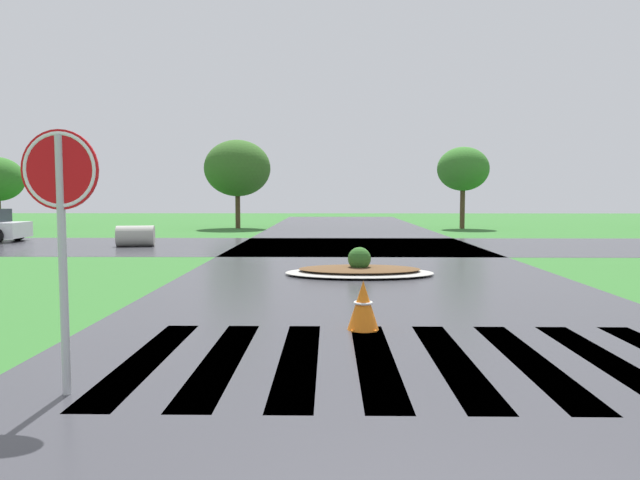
{
  "coord_description": "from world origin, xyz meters",
  "views": [
    {
      "loc": [
        -0.99,
        -2.4,
        1.94
      ],
      "look_at": [
        -1.16,
        8.38,
        1.12
      ],
      "focal_mm": 33.28,
      "sensor_mm": 36.0,
      "label": 1
    }
  ],
  "objects": [
    {
      "name": "stop_sign",
      "position": [
        -3.54,
        3.2,
        1.9
      ],
      "size": [
        0.76,
        0.09,
        2.56
      ],
      "rotation": [
        0.0,
        0.0,
        -0.06
      ],
      "color": "#B2B5BA",
      "rests_on": "ground"
    },
    {
      "name": "traffic_cone",
      "position": [
        -0.5,
        6.02,
        0.35
      ],
      "size": [
        0.46,
        0.46,
        0.71
      ],
      "color": "orange",
      "rests_on": "ground"
    },
    {
      "name": "crosswalk_stripes",
      "position": [
        0.0,
        4.44,
        0.0
      ],
      "size": [
        6.75,
        3.56,
        0.01
      ],
      "color": "white",
      "rests_on": "ground"
    },
    {
      "name": "background_treeline",
      "position": [
        4.76,
        31.64,
        3.45
      ],
      "size": [
        44.02,
        4.52,
        5.48
      ],
      "color": "#4C3823",
      "rests_on": "ground"
    },
    {
      "name": "median_island",
      "position": [
        -0.27,
        11.85,
        0.13
      ],
      "size": [
        3.59,
        2.05,
        0.68
      ],
      "color": "#9E9B93",
      "rests_on": "ground"
    },
    {
      "name": "asphalt_cross_road",
      "position": [
        0.0,
        19.99,
        0.0
      ],
      "size": [
        90.0,
        8.17,
        0.01
      ],
      "primitive_type": "cube",
      "color": "#35353A",
      "rests_on": "ground"
    },
    {
      "name": "asphalt_roadway",
      "position": [
        0.0,
        10.0,
        0.0
      ],
      "size": [
        9.08,
        80.0,
        0.01
      ],
      "primitive_type": "cube",
      "color": "#35353A",
      "rests_on": "ground"
    },
    {
      "name": "drainage_pipe_stack",
      "position": [
        -8.3,
        19.73,
        0.39
      ],
      "size": [
        1.49,
        1.03,
        0.78
      ],
      "color": "#9E9B93",
      "rests_on": "ground"
    }
  ]
}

